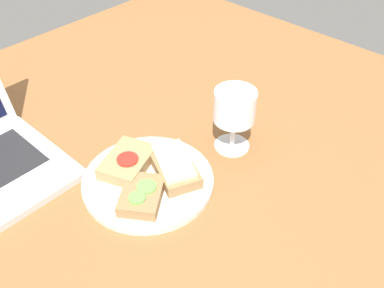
# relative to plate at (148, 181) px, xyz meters

# --- Properties ---
(wooden_table) EXTENTS (1.40, 1.40, 0.03)m
(wooden_table) POSITION_rel_plate_xyz_m (0.05, -0.03, -0.02)
(wooden_table) COLOR brown
(wooden_table) RESTS_ON ground
(plate) EXTENTS (0.24, 0.24, 0.01)m
(plate) POSITION_rel_plate_xyz_m (0.00, 0.00, 0.00)
(plate) COLOR silver
(plate) RESTS_ON wooden_table
(sandwich_with_cucumber) EXTENTS (0.11, 0.11, 0.03)m
(sandwich_with_cucumber) POSITION_rel_plate_xyz_m (-0.04, -0.03, 0.02)
(sandwich_with_cucumber) COLOR #937047
(sandwich_with_cucumber) RESTS_ON plate
(sandwich_with_cheese) EXTENTS (0.11, 0.14, 0.03)m
(sandwich_with_cheese) POSITION_rel_plate_xyz_m (0.05, -0.02, 0.02)
(sandwich_with_cheese) COLOR #937047
(sandwich_with_cheese) RESTS_ON plate
(sandwich_with_tomato) EXTENTS (0.13, 0.11, 0.03)m
(sandwich_with_tomato) POSITION_rel_plate_xyz_m (-0.00, 0.05, 0.02)
(sandwich_with_tomato) COLOR #A88456
(sandwich_with_tomato) RESTS_ON plate
(wine_glass) EXTENTS (0.08, 0.08, 0.13)m
(wine_glass) POSITION_rel_plate_xyz_m (0.19, -0.05, 0.09)
(wine_glass) COLOR white
(wine_glass) RESTS_ON wooden_table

